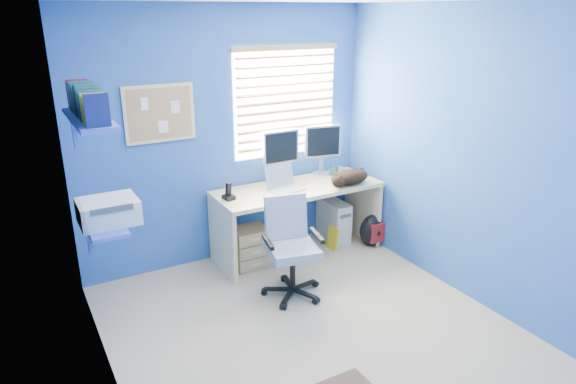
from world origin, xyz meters
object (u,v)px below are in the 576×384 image
desk (298,220)px  tower_pc (334,220)px  cat (350,177)px  office_chair (291,259)px  laptop (287,179)px

desk → tower_pc: desk is taller
desk → tower_pc: bearing=11.3°
cat → office_chair: cat is taller
office_chair → laptop: bearing=63.9°
tower_pc → office_chair: office_chair is taller
desk → tower_pc: 0.56m
desk → cat: cat is taller
tower_pc → desk: bearing=-167.5°
cat → laptop: bearing=141.4°
cat → tower_pc: bearing=61.0°
office_chair → cat: bearing=26.1°
laptop → tower_pc: size_ratio=0.73×
tower_pc → office_chair: size_ratio=0.51×
tower_pc → office_chair: (-0.99, -0.77, 0.11)m
laptop → cat: laptop is taller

